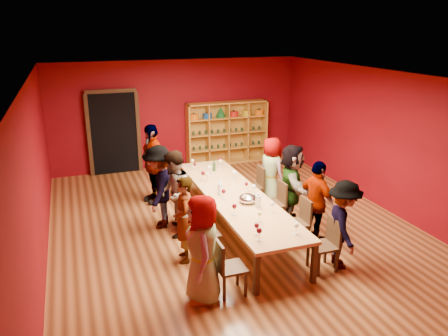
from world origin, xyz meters
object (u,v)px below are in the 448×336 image
Objects in this scene: person_left_4 at (153,164)px; person_left_2 at (174,194)px; tasting_table at (235,197)px; person_left_0 at (203,249)px; chair_person_left_1 at (203,231)px; person_right_2 at (292,184)px; shelving_unit at (227,130)px; person_right_1 at (317,202)px; chair_person_left_4 at (167,180)px; person_right_3 at (271,171)px; person_left_3 at (159,187)px; chair_person_left_0 at (226,265)px; chair_person_right_3 at (256,184)px; chair_person_left_2 at (187,209)px; wine_bottle at (214,167)px; chair_person_right_0 at (327,242)px; person_left_1 at (184,220)px; chair_person_right_2 at (277,201)px; chair_person_right_1 at (300,219)px; chair_person_left_3 at (181,200)px; spittoon_bowl at (248,199)px; person_right_0 at (343,225)px.

person_left_2 is at bearing -11.48° from person_left_4.
person_left_0 is at bearing -122.52° from tasting_table.
person_right_2 reaches higher than chair_person_left_1.
person_right_1 is at bearing -91.67° from shelving_unit.
chair_person_left_4 is 2.95m from person_right_2.
person_left_2 is 1.06× the size of person_right_1.
person_left_0 is 3.97m from person_right_3.
person_left_3 is 2.65m from person_right_3.
chair_person_right_3 is at bearing 59.13° from chair_person_left_0.
chair_person_left_2 is 0.58× the size of person_right_3.
wine_bottle is (1.30, -0.49, -0.06)m from person_left_4.
wine_bottle is at bearing 140.65° from person_left_3.
chair_person_right_0 is at bearing -76.08° from wine_bottle.
person_left_1 is at bearing -13.90° from person_left_4.
chair_person_left_0 is at bearing -90.00° from chair_person_left_1.
person_left_4 reaches higher than person_left_0.
chair_person_left_1 is at bearing -156.55° from chair_person_right_2.
shelving_unit reaches higher than person_left_3.
chair_person_left_2 is 2.18m from person_right_2.
shelving_unit is at bearing 84.72° from chair_person_right_1.
person_left_4 reaches higher than tasting_table.
person_right_1 reaches higher than chair_person_left_2.
person_right_1 is (2.51, 1.04, -0.04)m from person_left_0.
person_right_3 is at bearing -20.74° from wine_bottle.
chair_person_left_3 is (0.00, 1.46, 0.00)m from chair_person_left_1.
chair_person_left_1 is at bearing -160.98° from spittoon_bowl.
chair_person_right_2 is (2.18, 1.99, -0.33)m from person_left_0.
shelving_unit reaches higher than person_right_2.
person_left_1 reaches higher than chair_person_left_2.
chair_person_left_3 is at bearing 110.16° from person_left_3.
person_right_2 is at bearing -17.49° from chair_person_left_3.
person_left_1 is 1.52m from chair_person_left_3.
person_left_2 is at bearing 96.43° from chair_person_left_0.
tasting_table is at bearing -107.92° from shelving_unit.
chair_person_right_1 is 1.03m from spittoon_bowl.
chair_person_right_2 is at bearing 33.27° from person_left_4.
chair_person_right_2 is at bearing 47.57° from chair_person_left_0.
person_right_0 is 0.99× the size of person_right_3.
chair_person_left_0 is 1.20m from chair_person_left_1.
person_left_0 is at bearing 126.24° from person_right_3.
chair_person_left_3 is at bearing 90.00° from chair_person_left_2.
person_left_2 is at bearing -175.83° from person_left_1.
person_left_1 is 2.84m from chair_person_right_3.
person_left_0 is at bearing 101.37° from person_right_1.
chair_person_left_4 is 3.30× the size of wine_bottle.
person_left_3 reaches higher than chair_person_right_1.
person_right_0 is at bearing 63.73° from person_left_2.
shelving_unit is at bearing 60.61° from chair_person_left_2.
shelving_unit is at bearing 64.76° from wine_bottle.
chair_person_left_0 is at bearing -90.00° from chair_person_left_3.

